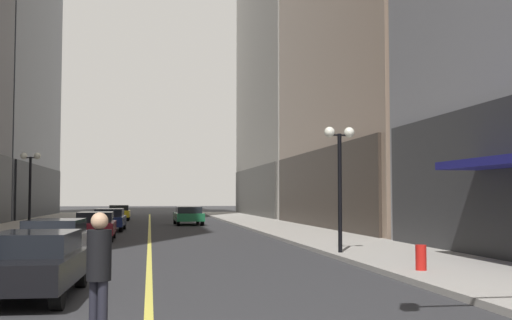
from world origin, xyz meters
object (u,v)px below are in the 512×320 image
object	(u,v)px
car_yellow	(119,212)
car_black	(33,262)
pedestrian_in_black_coat	(99,267)
street_lamp_left_far	(30,174)
car_navy	(109,219)
street_lamp_right_mid	(340,161)
car_green	(188,215)
fire_hydrant_right	(421,261)
car_maroon	(95,225)
car_silver	(54,239)

from	to	relation	value
car_yellow	car_black	bearing A→B (deg)	-89.65
car_yellow	pedestrian_in_black_coat	xyz separation A→B (m)	(1.89, -46.63, 0.35)
car_black	street_lamp_left_far	world-z (taller)	street_lamp_left_far
car_navy	street_lamp_right_mid	xyz separation A→B (m)	(8.77, -18.07, 2.54)
car_green	fire_hydrant_right	distance (m)	31.11
car_maroon	car_yellow	size ratio (longest dim) A/B	1.02
car_navy	pedestrian_in_black_coat	xyz separation A→B (m)	(1.68, -29.95, 0.35)
car_black	pedestrian_in_black_coat	size ratio (longest dim) A/B	2.32
car_maroon	street_lamp_left_far	bearing A→B (deg)	126.61
car_maroon	car_green	distance (m)	16.55
car_maroon	car_navy	world-z (taller)	same
car_maroon	street_lamp_right_mid	size ratio (longest dim) A/B	0.94
car_yellow	pedestrian_in_black_coat	world-z (taller)	pedestrian_in_black_coat
car_green	pedestrian_in_black_coat	xyz separation A→B (m)	(-3.45, -37.29, 0.35)
pedestrian_in_black_coat	street_lamp_right_mid	world-z (taller)	street_lamp_right_mid
street_lamp_right_mid	pedestrian_in_black_coat	bearing A→B (deg)	-120.82
car_green	car_yellow	xyz separation A→B (m)	(-5.34, 9.34, -0.00)
car_silver	car_navy	bearing A→B (deg)	88.16
car_black	car_silver	distance (m)	7.37
pedestrian_in_black_coat	street_lamp_left_far	xyz separation A→B (m)	(-5.71, 26.85, 2.19)
car_silver	street_lamp_left_far	bearing A→B (deg)	102.87
car_silver	car_yellow	distance (m)	34.87
street_lamp_left_far	street_lamp_right_mid	size ratio (longest dim) A/B	1.00
fire_hydrant_right	car_black	bearing A→B (deg)	-167.48
car_silver	street_lamp_left_far	world-z (taller)	street_lamp_left_far
pedestrian_in_black_coat	street_lamp_right_mid	xyz separation A→B (m)	(7.09, 11.88, 2.19)
car_maroon	car_green	bearing A→B (deg)	71.42
fire_hydrant_right	street_lamp_right_mid	bearing A→B (deg)	95.28
car_maroon	fire_hydrant_right	xyz separation A→B (m)	(9.41, -15.14, -0.32)
pedestrian_in_black_coat	fire_hydrant_right	size ratio (longest dim) A/B	2.28
fire_hydrant_right	car_green	bearing A→B (deg)	97.64
car_silver	car_green	bearing A→B (deg)	77.38
street_lamp_left_far	car_maroon	bearing A→B (deg)	-53.39
car_maroon	car_navy	bearing A→B (deg)	89.06
car_green	car_black	bearing A→B (deg)	-98.78
car_black	car_maroon	distance (m)	17.19
car_black	street_lamp_right_mid	world-z (taller)	street_lamp_right_mid
car_green	street_lamp_right_mid	distance (m)	25.80
car_silver	car_yellow	world-z (taller)	same
car_navy	car_yellow	xyz separation A→B (m)	(-0.20, 16.68, -0.00)
car_green	fire_hydrant_right	size ratio (longest dim) A/B	5.82
street_lamp_left_far	car_yellow	bearing A→B (deg)	79.05
car_yellow	fire_hydrant_right	bearing A→B (deg)	-76.73
car_navy	car_silver	bearing A→B (deg)	-91.84
car_black	fire_hydrant_right	bearing A→B (deg)	12.52
street_lamp_left_far	car_navy	bearing A→B (deg)	37.57
car_yellow	street_lamp_right_mid	bearing A→B (deg)	-75.52
car_maroon	car_yellow	bearing A→B (deg)	90.15
street_lamp_right_mid	fire_hydrant_right	bearing A→B (deg)	-84.72
street_lamp_right_mid	car_navy	bearing A→B (deg)	115.89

